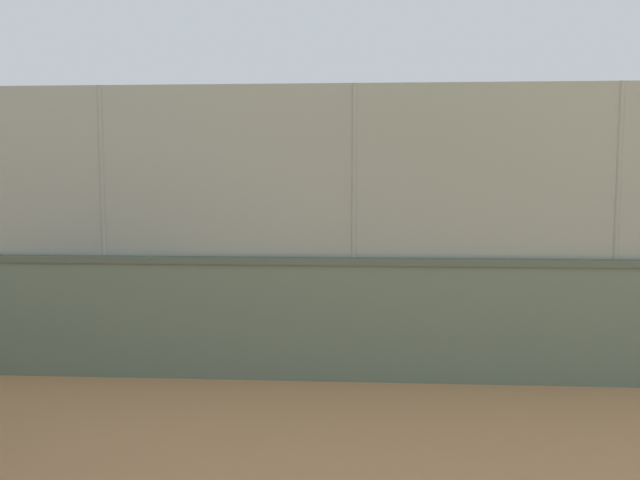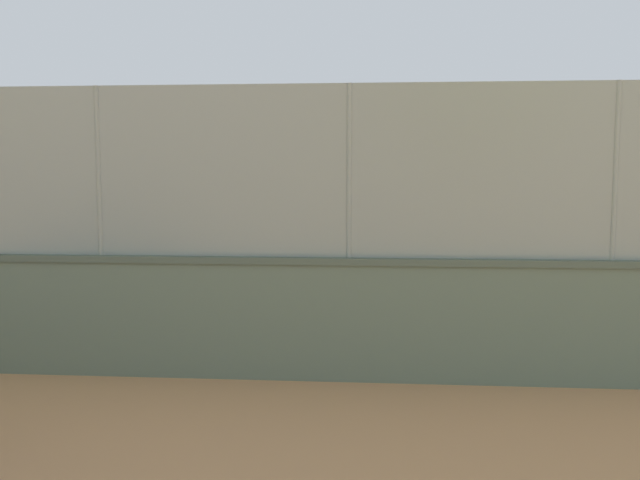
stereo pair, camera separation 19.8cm
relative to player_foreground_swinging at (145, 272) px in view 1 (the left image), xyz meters
name	(u,v)px [view 1 (the left image)]	position (x,y,z in m)	size (l,w,h in m)	color
ground_plane	(320,267)	(-2.05, -7.56, -0.95)	(260.00, 260.00, 0.00)	tan
perimeter_wall	(107,314)	(-0.35, 2.35, -0.19)	(31.14, 1.29, 1.50)	slate
fence_panel_on_wall	(102,171)	(-0.35, 2.35, 1.58)	(30.58, 1.03, 2.05)	gray
player_foreground_swinging	(145,272)	(0.00, 0.00, 0.00)	(1.03, 0.89, 1.60)	black
player_baseline_waiting	(535,241)	(-7.30, -6.16, -0.06)	(1.16, 0.72, 1.52)	navy
sports_ball	(168,340)	(-0.59, 0.72, -0.91)	(0.07, 0.07, 0.07)	#3399D8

